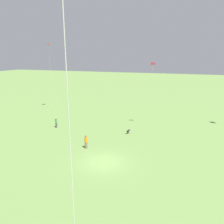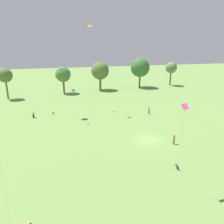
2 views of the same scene
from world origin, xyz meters
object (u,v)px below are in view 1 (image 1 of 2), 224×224
at_px(person_0, 86,142).
at_px(person_2, 56,122).
at_px(kite_7, 153,67).
at_px(dog_1, 128,131).
at_px(kite_3, 49,48).

height_order(person_0, person_2, person_0).
height_order(kite_7, dog_1, kite_7).
bearing_deg(kite_7, dog_1, 98.97).
xyz_separation_m(kite_3, dog_1, (-18.61, 8.57, -11.97)).
xyz_separation_m(kite_3, kite_7, (-21.12, 4.54, -3.02)).
xyz_separation_m(kite_7, dog_1, (2.51, 4.02, -8.94)).
bearing_deg(dog_1, kite_3, -15.65).
bearing_deg(person_2, person_0, 60.70).
bearing_deg(dog_1, person_2, 14.94).
height_order(person_2, dog_1, person_2).
distance_m(kite_7, dog_1, 10.12).
distance_m(kite_3, dog_1, 23.73).
bearing_deg(kite_7, kite_3, 28.81).
bearing_deg(dog_1, kite_7, -112.91).
relative_size(person_0, kite_7, 0.17).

